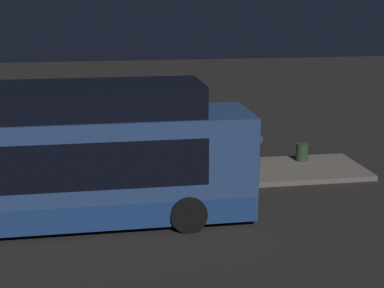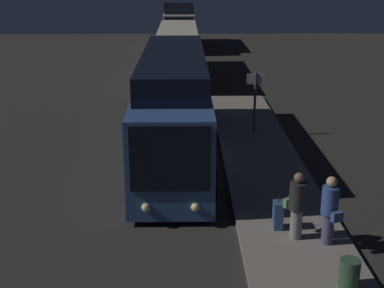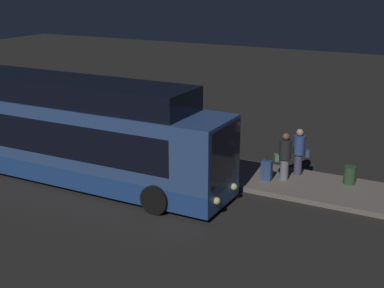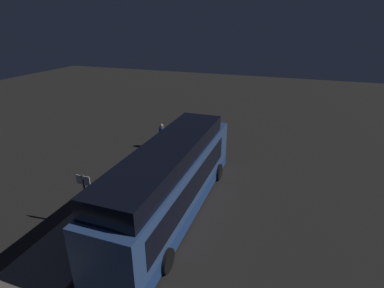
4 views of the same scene
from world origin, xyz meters
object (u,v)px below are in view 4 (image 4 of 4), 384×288
bus_lead (173,183)px  trash_bin (173,134)px  passenger_boarding (162,134)px  sign_post (85,193)px  suitcase (171,148)px  passenger_waiting (169,137)px

bus_lead → trash_bin: (9.12, 3.92, -1.22)m
passenger_boarding → sign_post: (-9.47, -0.65, 0.64)m
passenger_boarding → suitcase: bearing=-58.9°
suitcase → trash_bin: bearing=21.5°
trash_bin → sign_post: bearing=-176.8°
passenger_waiting → trash_bin: 2.42m
trash_bin → suitcase: bearing=-158.5°
passenger_boarding → passenger_waiting: bearing=-44.4°
bus_lead → sign_post: 3.99m
sign_post → trash_bin: bearing=3.2°
passenger_boarding → sign_post: bearing=-107.6°
passenger_waiting → suitcase: (-0.53, -0.36, -0.57)m
passenger_boarding → trash_bin: bearing=67.8°
bus_lead → suitcase: bearing=24.0°
trash_bin → passenger_waiting: bearing=-162.1°
bus_lead → passenger_boarding: bearing=28.6°
bus_lead → passenger_boarding: size_ratio=6.67×
bus_lead → suitcase: bus_lead is taller
bus_lead → passenger_boarding: (7.21, 3.94, -0.59)m
passenger_boarding → trash_bin: (1.91, -0.02, -0.63)m
bus_lead → sign_post: bus_lead is taller
passenger_boarding → suitcase: (-0.84, -1.11, -0.58)m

